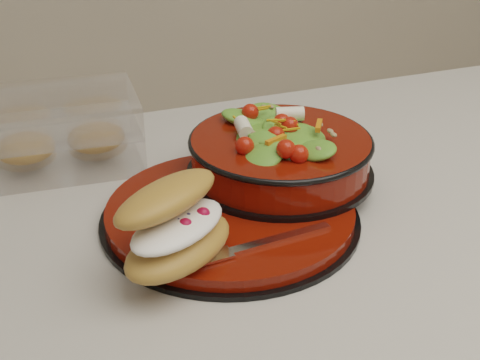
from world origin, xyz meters
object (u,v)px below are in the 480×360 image
object	(u,v)px
salad_bowl	(280,148)
fork	(260,244)
dinner_plate	(231,214)
pastry_box	(60,132)
croissant	(176,225)

from	to	relation	value
salad_bowl	fork	distance (m)	0.16
dinner_plate	fork	bearing A→B (deg)	-89.60
fork	pastry_box	size ratio (longest dim) A/B	0.72
croissant	pastry_box	distance (m)	0.31
croissant	pastry_box	bearing A→B (deg)	69.89
croissant	fork	world-z (taller)	croissant
croissant	fork	xyz separation A→B (m)	(0.09, -0.01, -0.04)
fork	dinner_plate	bearing A→B (deg)	-4.47
croissant	fork	distance (m)	0.09
salad_bowl	pastry_box	distance (m)	0.30
dinner_plate	pastry_box	world-z (taller)	pastry_box
pastry_box	salad_bowl	bearing A→B (deg)	-31.14
dinner_plate	salad_bowl	xyz separation A→B (m)	(0.08, 0.05, 0.05)
pastry_box	fork	bearing A→B (deg)	-58.59
fork	pastry_box	distance (m)	0.35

